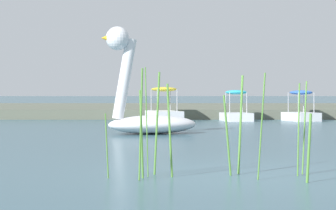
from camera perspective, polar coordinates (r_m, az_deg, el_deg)
The scene contains 7 objects.
ground_plane at distance 9.42m, azimuth 7.19°, elevation -6.36°, with size 661.50×661.50×0.00m, color #385966.
shore_bank_far at distance 40.00m, azimuth 1.66°, elevation -0.38°, with size 122.55×20.85×0.47m, color #5B6051.
swan_boat at distance 18.98m, azimuth -2.13°, elevation -0.26°, with size 3.07×2.15×3.20m.
pedal_boat_yellow at distance 28.02m, azimuth -0.39°, elevation -0.50°, with size 1.76×2.59×1.51m.
pedal_boat_cyan at distance 28.23m, azimuth 6.15°, elevation -0.65°, with size 1.38×1.96×1.38m.
pedal_boat_blue at distance 28.72m, azimuth 11.89°, elevation -0.53°, with size 1.54×2.01×1.37m.
reed_clump_foreground at distance 9.14m, azimuth 3.80°, elevation -2.32°, with size 3.00×1.11×1.59m.
Camera 1 is at (-1.18, -9.27, 1.21)m, focal length 67.54 mm.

